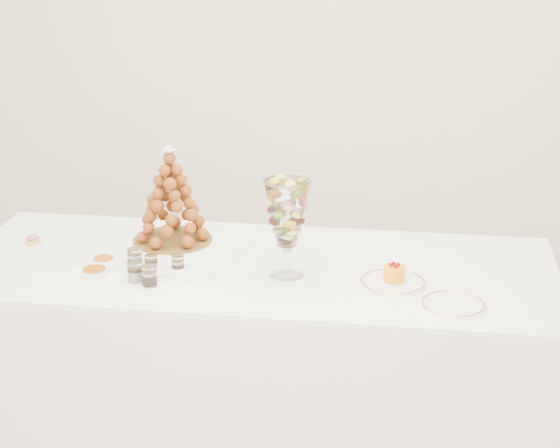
# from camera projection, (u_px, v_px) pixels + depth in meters

# --- Properties ---
(room_walls) EXTENTS (4.54, 4.04, 2.82)m
(room_walls) POSITION_uv_depth(u_px,v_px,m) (275.00, 6.00, 3.00)
(room_walls) COLOR white
(room_walls) RESTS_ON ground
(buffet_table) EXTENTS (2.21, 0.89, 0.84)m
(buffet_table) POSITION_uv_depth(u_px,v_px,m) (255.00, 366.00, 3.57)
(buffet_table) COLOR white
(buffet_table) RESTS_ON ground
(lace_tray) EXTENTS (0.67, 0.55, 0.02)m
(lace_tray) POSITION_uv_depth(u_px,v_px,m) (159.00, 251.00, 3.53)
(lace_tray) COLOR white
(lace_tray) RESTS_ON buffet_table
(macaron_vase) EXTENTS (0.16, 0.16, 0.35)m
(macaron_vase) POSITION_uv_depth(u_px,v_px,m) (287.00, 214.00, 3.26)
(macaron_vase) COLOR white
(macaron_vase) RESTS_ON buffet_table
(cake_plate) EXTENTS (0.23, 0.23, 0.01)m
(cake_plate) POSITION_uv_depth(u_px,v_px,m) (393.00, 283.00, 3.26)
(cake_plate) COLOR white
(cake_plate) RESTS_ON buffet_table
(spare_plate) EXTENTS (0.22, 0.22, 0.01)m
(spare_plate) POSITION_uv_depth(u_px,v_px,m) (453.00, 305.00, 3.09)
(spare_plate) COLOR white
(spare_plate) RESTS_ON buffet_table
(pink_tart) EXTENTS (0.06, 0.06, 0.04)m
(pink_tart) POSITION_uv_depth(u_px,v_px,m) (33.00, 240.00, 3.63)
(pink_tart) COLOR tan
(pink_tart) RESTS_ON buffet_table
(verrine_a) EXTENTS (0.06, 0.06, 0.07)m
(verrine_a) POSITION_uv_depth(u_px,v_px,m) (135.00, 258.00, 3.40)
(verrine_a) COLOR white
(verrine_a) RESTS_ON buffet_table
(verrine_b) EXTENTS (0.05, 0.05, 0.06)m
(verrine_b) POSITION_uv_depth(u_px,v_px,m) (151.00, 263.00, 3.36)
(verrine_b) COLOR white
(verrine_b) RESTS_ON buffet_table
(verrine_c) EXTENTS (0.05, 0.05, 0.06)m
(verrine_c) POSITION_uv_depth(u_px,v_px,m) (178.00, 264.00, 3.35)
(verrine_c) COLOR white
(verrine_c) RESTS_ON buffet_table
(verrine_d) EXTENTS (0.06, 0.06, 0.07)m
(verrine_d) POSITION_uv_depth(u_px,v_px,m) (135.00, 272.00, 3.27)
(verrine_d) COLOR white
(verrine_d) RESTS_ON buffet_table
(verrine_e) EXTENTS (0.06, 0.06, 0.07)m
(verrine_e) POSITION_uv_depth(u_px,v_px,m) (149.00, 276.00, 3.24)
(verrine_e) COLOR white
(verrine_e) RESTS_ON buffet_table
(ramekin_back) EXTENTS (0.08, 0.08, 0.02)m
(ramekin_back) POSITION_uv_depth(u_px,v_px,m) (104.00, 262.00, 3.42)
(ramekin_back) COLOR white
(ramekin_back) RESTS_ON buffet_table
(ramekin_front) EXTENTS (0.09, 0.09, 0.03)m
(ramekin_front) POSITION_uv_depth(u_px,v_px,m) (95.00, 273.00, 3.32)
(ramekin_front) COLOR white
(ramekin_front) RESTS_ON buffet_table
(croquembouche) EXTENTS (0.30, 0.30, 0.38)m
(croquembouche) POSITION_uv_depth(u_px,v_px,m) (171.00, 195.00, 3.54)
(croquembouche) COLOR brown
(croquembouche) RESTS_ON lace_tray
(mousse_cake) EXTENTS (0.08, 0.08, 0.07)m
(mousse_cake) POSITION_uv_depth(u_px,v_px,m) (394.00, 273.00, 3.26)
(mousse_cake) COLOR orange
(mousse_cake) RESTS_ON cake_plate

